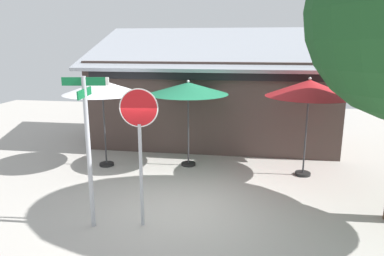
{
  "coord_description": "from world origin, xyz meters",
  "views": [
    {
      "loc": [
        1.42,
        -7.58,
        3.73
      ],
      "look_at": [
        0.03,
        1.2,
        1.6
      ],
      "focal_mm": 33.23,
      "sensor_mm": 36.0,
      "label": 1
    }
  ],
  "objects_px": {
    "patio_umbrella_crimson_right": "(309,89)",
    "patio_umbrella_forest_green_center": "(188,89)",
    "patio_umbrella_ivory_left": "(102,88)",
    "stop_sign": "(140,132)",
    "street_sign_post": "(88,138)"
  },
  "relations": [
    {
      "from": "stop_sign",
      "to": "patio_umbrella_crimson_right",
      "type": "bearing_deg",
      "value": 43.31
    },
    {
      "from": "patio_umbrella_ivory_left",
      "to": "patio_umbrella_crimson_right",
      "type": "relative_size",
      "value": 0.96
    },
    {
      "from": "patio_umbrella_forest_green_center",
      "to": "patio_umbrella_crimson_right",
      "type": "bearing_deg",
      "value": -5.39
    },
    {
      "from": "stop_sign",
      "to": "patio_umbrella_crimson_right",
      "type": "relative_size",
      "value": 1.02
    },
    {
      "from": "stop_sign",
      "to": "patio_umbrella_ivory_left",
      "type": "distance_m",
      "value": 4.09
    },
    {
      "from": "patio_umbrella_ivory_left",
      "to": "patio_umbrella_forest_green_center",
      "type": "distance_m",
      "value": 2.56
    },
    {
      "from": "street_sign_post",
      "to": "patio_umbrella_forest_green_center",
      "type": "bearing_deg",
      "value": 71.9
    },
    {
      "from": "stop_sign",
      "to": "patio_umbrella_ivory_left",
      "type": "height_order",
      "value": "stop_sign"
    },
    {
      "from": "patio_umbrella_crimson_right",
      "to": "patio_umbrella_ivory_left",
      "type": "bearing_deg",
      "value": -178.99
    },
    {
      "from": "street_sign_post",
      "to": "patio_umbrella_forest_green_center",
      "type": "height_order",
      "value": "street_sign_post"
    },
    {
      "from": "patio_umbrella_ivory_left",
      "to": "street_sign_post",
      "type": "bearing_deg",
      "value": -71.73
    },
    {
      "from": "stop_sign",
      "to": "patio_umbrella_ivory_left",
      "type": "xyz_separation_m",
      "value": [
        -2.2,
        3.43,
        0.43
      ]
    },
    {
      "from": "patio_umbrella_forest_green_center",
      "to": "stop_sign",
      "type": "bearing_deg",
      "value": -94.82
    },
    {
      "from": "patio_umbrella_crimson_right",
      "to": "patio_umbrella_forest_green_center",
      "type": "bearing_deg",
      "value": 174.61
    },
    {
      "from": "stop_sign",
      "to": "patio_umbrella_forest_green_center",
      "type": "height_order",
      "value": "stop_sign"
    }
  ]
}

